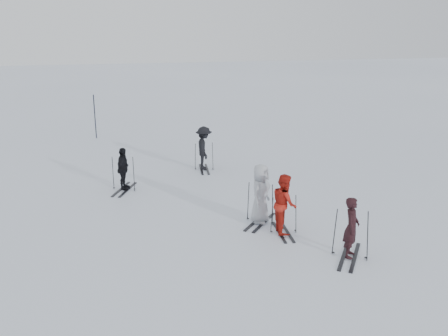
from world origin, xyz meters
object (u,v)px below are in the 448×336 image
Objects in this scene: skier_near_dark at (351,228)px; skier_uphill_far at (204,149)px; skier_red at (284,204)px; piste_marker at (95,117)px; skier_uphill_left at (123,169)px; skier_grey at (260,194)px.

skier_near_dark is 8.75m from skier_uphill_far.
piste_marker is at bearing 26.96° from skier_red.
piste_marker reaches higher than skier_uphill_left.
skier_grey is (-1.49, 2.72, 0.10)m from skier_near_dark.
skier_near_dark is at bearing -111.38° from skier_grey.
piste_marker is at bearing 29.92° from skier_uphill_left.
skier_grey is at bearing -168.14° from skier_uphill_far.
piste_marker reaches higher than skier_red.
piste_marker is at bearing 56.25° from skier_near_dark.
skier_near_dark is at bearing -118.37° from skier_uphill_left.
skier_uphill_far is at bearing 14.07° from skier_red.
skier_red is at bearing -69.56° from piste_marker.
skier_uphill_left is (-5.22, 6.74, -0.03)m from skier_near_dark.
skier_red is at bearing -114.74° from skier_grey.
skier_red is 6.41m from skier_uphill_left.
skier_uphill_left is at bearing 125.96° from skier_uphill_far.
skier_uphill_left is at bearing 72.35° from skier_near_dark.
skier_near_dark is at bearing -68.32° from piste_marker.
skier_near_dark is 0.70× the size of piste_marker.
skier_uphill_far is (-0.88, 6.68, 0.02)m from skier_red.
skier_near_dark is 0.93× the size of skier_red.
piste_marker is (-6.15, 15.48, 0.33)m from skier_near_dark.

